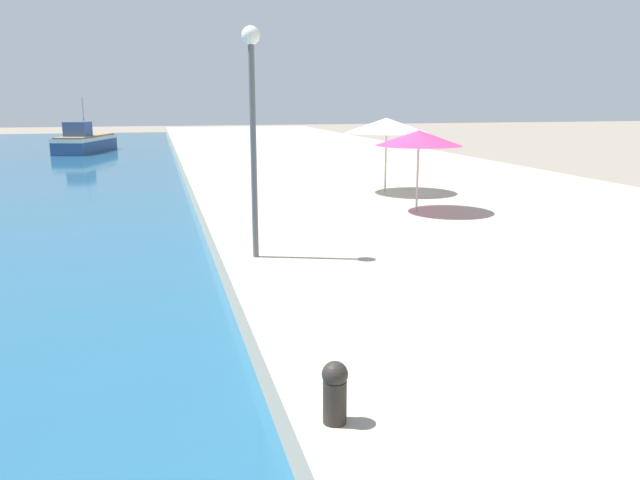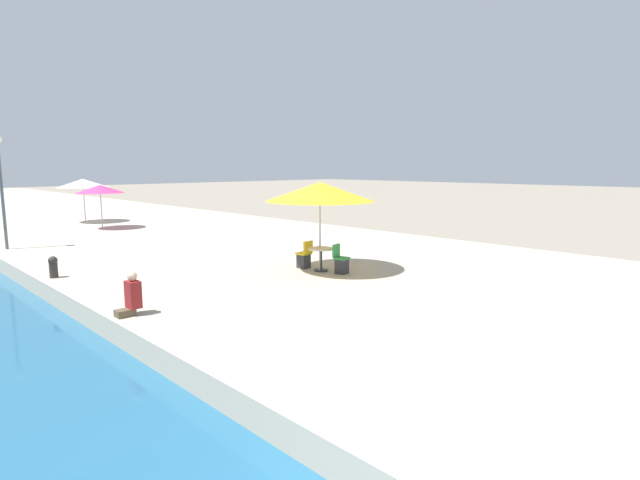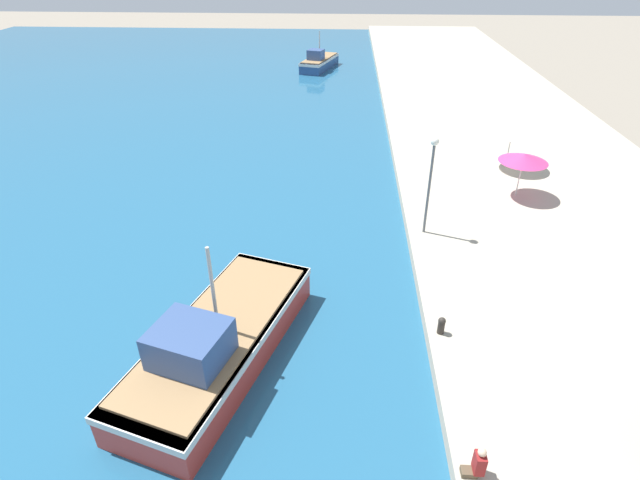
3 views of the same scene
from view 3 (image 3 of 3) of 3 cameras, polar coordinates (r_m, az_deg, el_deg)
The scene contains 9 objects.
water_basin at distance 46.45m, azimuth -30.32°, elevation 11.91°, with size 56.00×90.00×0.04m.
quay_promenade at distance 40.60m, azimuth 19.15°, elevation 12.52°, with size 16.00×90.00×0.57m.
fishing_boat_near at distance 17.05m, azimuth -11.65°, elevation -11.27°, with size 5.54×9.18×4.45m.
fishing_boat_mid at distance 56.58m, azimuth -0.10°, elevation 19.71°, with size 4.02×6.96×3.81m.
cafe_umbrella_white at distance 27.64m, azimuth 22.27°, elevation 8.69°, with size 2.46×2.46×2.33m.
cafe_umbrella_striped at distance 31.09m, azimuth 21.18°, elevation 11.70°, with size 2.85×2.85×2.56m.
person_at_quay at distance 14.25m, azimuth 17.55°, elevation -23.18°, with size 0.54×0.36×0.99m.
mooring_bollard at distance 17.81m, azimuth 13.70°, elevation -9.41°, with size 0.26×0.26×0.65m.
lamppost at distance 22.26m, azimuth 12.60°, elevation 7.82°, with size 0.36×0.36×4.56m.
Camera 3 is at (-3.02, -0.19, 12.30)m, focal length 28.00 mm.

